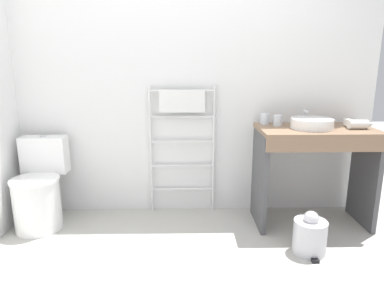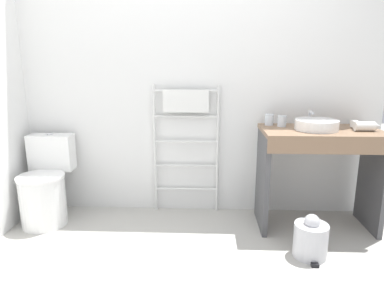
# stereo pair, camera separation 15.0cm
# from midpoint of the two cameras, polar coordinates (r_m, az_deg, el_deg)

# --- Properties ---
(wall_back) EXTENTS (3.30, 0.12, 2.69)m
(wall_back) POSITION_cam_midpoint_polar(r_m,az_deg,el_deg) (3.09, -1.69, 13.12)
(wall_back) COLOR white
(wall_back) RESTS_ON ground_plane
(toilet) EXTENTS (0.39, 0.52, 0.75)m
(toilet) POSITION_cam_midpoint_polar(r_m,az_deg,el_deg) (3.20, -25.38, -7.17)
(toilet) COLOR white
(toilet) RESTS_ON ground_plane
(towel_radiator) EXTENTS (0.59, 0.06, 1.17)m
(towel_radiator) POSITION_cam_midpoint_polar(r_m,az_deg,el_deg) (3.04, -3.06, 3.54)
(towel_radiator) COLOR silver
(towel_radiator) RESTS_ON ground_plane
(vanity_counter) EXTENTS (0.94, 0.54, 0.84)m
(vanity_counter) POSITION_cam_midpoint_polar(r_m,az_deg,el_deg) (3.00, 18.38, -2.57)
(vanity_counter) COLOR #84664C
(vanity_counter) RESTS_ON ground_plane
(sink_basin) EXTENTS (0.34, 0.34, 0.08)m
(sink_basin) POSITION_cam_midpoint_polar(r_m,az_deg,el_deg) (2.92, 17.96, 3.32)
(sink_basin) COLOR white
(sink_basin) RESTS_ON vanity_counter
(faucet) EXTENTS (0.02, 0.10, 0.13)m
(faucet) POSITION_cam_midpoint_polar(r_m,az_deg,el_deg) (3.08, 16.93, 4.66)
(faucet) COLOR silver
(faucet) RESTS_ON vanity_counter
(cup_near_wall) EXTENTS (0.07, 0.07, 0.09)m
(cup_near_wall) POSITION_cam_midpoint_polar(r_m,az_deg,el_deg) (3.01, 10.66, 4.13)
(cup_near_wall) COLOR silver
(cup_near_wall) RESTS_ON vanity_counter
(cup_near_edge) EXTENTS (0.07, 0.07, 0.09)m
(cup_near_edge) POSITION_cam_midpoint_polar(r_m,az_deg,el_deg) (2.97, 12.70, 3.87)
(cup_near_edge) COLOR silver
(cup_near_edge) RESTS_ON vanity_counter
(hair_dryer) EXTENTS (0.20, 0.18, 0.08)m
(hair_dryer) POSITION_cam_midpoint_polar(r_m,az_deg,el_deg) (3.04, 24.69, 3.03)
(hair_dryer) COLOR white
(hair_dryer) RESTS_ON vanity_counter
(trash_bin) EXTENTS (0.24, 0.27, 0.32)m
(trash_bin) POSITION_cam_midpoint_polar(r_m,az_deg,el_deg) (2.70, 17.50, -14.32)
(trash_bin) COLOR silver
(trash_bin) RESTS_ON ground_plane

